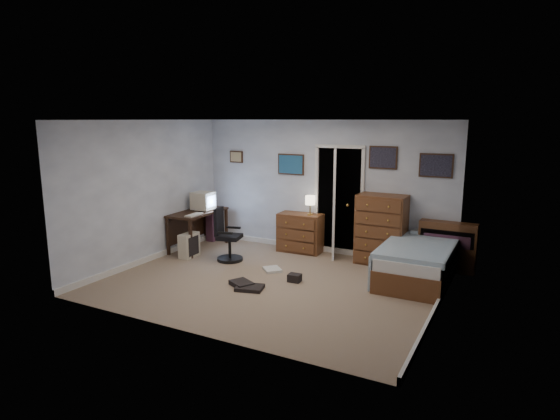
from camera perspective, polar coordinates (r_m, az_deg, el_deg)
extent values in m
cube|color=tan|center=(7.42, -1.04, -8.85)|extent=(5.00, 4.00, 0.02)
cube|color=#321B10|center=(9.23, -9.98, -0.28)|extent=(0.64, 1.32, 0.04)
cube|color=#321B10|center=(9.00, -13.50, -3.16)|extent=(0.05, 0.05, 0.71)
cube|color=#321B10|center=(8.69, -10.84, -3.55)|extent=(0.05, 0.05, 0.71)
cube|color=#321B10|center=(9.94, -9.09, -1.64)|extent=(0.05, 0.05, 0.71)
cube|color=#321B10|center=(9.66, -6.56, -1.95)|extent=(0.05, 0.05, 0.71)
cube|color=#321B10|center=(9.46, -11.29, -2.09)|extent=(0.07, 1.20, 0.50)
cube|color=beige|center=(9.30, -9.36, 1.13)|extent=(0.39, 0.37, 0.34)
cube|color=#8CB2F2|center=(9.19, -8.37, 1.05)|extent=(0.02, 0.28, 0.22)
cube|color=beige|center=(9.33, -9.33, 0.05)|extent=(0.26, 0.26, 0.02)
cube|color=beige|center=(8.85, -10.44, -0.58)|extent=(0.16, 0.40, 0.02)
cube|color=beige|center=(8.81, -11.02, -4.24)|extent=(0.21, 0.43, 0.45)
cube|color=black|center=(8.74, -10.47, -4.32)|extent=(0.02, 0.30, 0.35)
cylinder|color=black|center=(8.54, -6.12, -5.95)|extent=(0.56, 0.56, 0.05)
cylinder|color=black|center=(8.48, -6.14, -4.68)|extent=(0.06, 0.06, 0.36)
cube|color=black|center=(8.43, -6.17, -3.28)|extent=(0.47, 0.47, 0.07)
cube|color=black|center=(8.43, -7.46, -1.37)|extent=(0.13, 0.36, 0.49)
cube|color=black|center=(8.20, -6.71, -2.79)|extent=(0.27, 0.11, 0.04)
cube|color=black|center=(8.59, -5.69, -2.14)|extent=(0.27, 0.11, 0.04)
cube|color=maroon|center=(9.83, -8.35, -1.30)|extent=(0.18, 0.18, 0.86)
cube|color=brown|center=(8.97, 2.49, -2.78)|extent=(0.85, 0.46, 0.74)
cylinder|color=gold|center=(8.81, 3.68, -0.52)|extent=(0.12, 0.12, 0.02)
cylinder|color=gold|center=(8.79, 3.69, 0.19)|extent=(0.02, 0.02, 0.22)
cylinder|color=beige|center=(8.76, 3.70, 1.20)|extent=(0.19, 0.19, 0.17)
cube|color=black|center=(9.06, 7.90, 1.33)|extent=(0.90, 0.60, 2.00)
cube|color=white|center=(8.92, 4.46, 1.24)|extent=(0.06, 0.05, 2.00)
cube|color=white|center=(8.61, 9.97, 0.76)|extent=(0.06, 0.05, 2.00)
cube|color=white|center=(8.64, 7.33, 7.68)|extent=(0.96, 0.05, 0.06)
cube|color=white|center=(8.67, 6.64, 0.92)|extent=(0.31, 0.77, 2.00)
sphere|color=gold|center=(8.43, 8.23, 0.58)|extent=(0.06, 0.06, 0.06)
cube|color=brown|center=(8.37, 12.24, -2.34)|extent=(0.84, 0.50, 1.23)
cube|color=brown|center=(8.32, 19.71, -4.21)|extent=(0.93, 0.25, 0.83)
cube|color=black|center=(8.22, 19.70, -3.26)|extent=(0.85, 0.11, 0.28)
cube|color=maroon|center=(8.23, 19.68, -3.51)|extent=(0.74, 0.12, 0.20)
cube|color=brown|center=(7.82, 16.50, -6.85)|extent=(0.99, 1.97, 0.34)
cube|color=white|center=(7.75, 16.61, -5.01)|extent=(0.95, 1.93, 0.18)
cube|color=#5883A3|center=(7.62, 16.51, -4.42)|extent=(1.05, 1.68, 0.10)
cube|color=#5883A3|center=(7.81, 12.63, -5.90)|extent=(0.04, 1.67, 0.53)
cube|color=#688FA6|center=(8.41, 17.64, -2.77)|extent=(0.54, 0.38, 0.13)
cube|color=#331E11|center=(9.68, -5.34, 6.48)|extent=(0.30, 0.03, 0.24)
cube|color=#9C7455|center=(9.67, -5.40, 6.47)|extent=(0.25, 0.01, 0.19)
cube|color=#331E11|center=(9.07, 1.34, 5.58)|extent=(0.55, 0.03, 0.40)
cube|color=#0B1950|center=(9.06, 1.29, 5.57)|extent=(0.50, 0.01, 0.35)
cube|color=#331E11|center=(8.42, 12.46, 6.26)|extent=(0.50, 0.03, 0.40)
cube|color=black|center=(8.40, 12.43, 6.26)|extent=(0.45, 0.01, 0.35)
cube|color=#331E11|center=(8.23, 18.50, 5.15)|extent=(0.55, 0.03, 0.40)
cube|color=black|center=(8.22, 18.48, 5.14)|extent=(0.50, 0.01, 0.35)
cube|color=black|center=(7.12, -3.71, -9.43)|extent=(0.46, 0.40, 0.05)
cube|color=black|center=(7.26, -4.71, -8.94)|extent=(0.44, 0.40, 0.07)
cube|color=silver|center=(7.93, -0.95, -7.26)|extent=(0.41, 0.41, 0.04)
cube|color=black|center=(7.42, 1.79, -8.27)|extent=(0.20, 0.17, 0.12)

